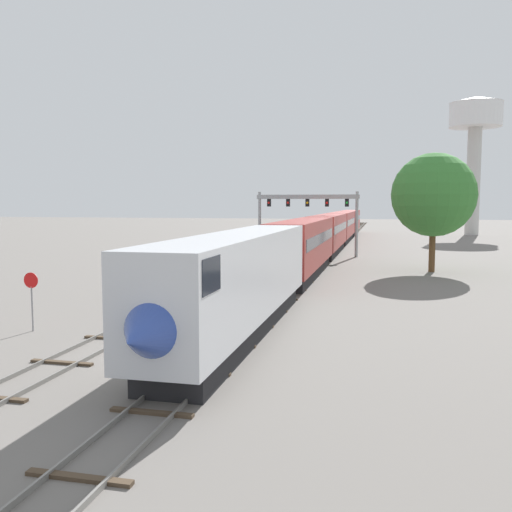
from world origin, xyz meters
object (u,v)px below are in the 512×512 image
at_px(passenger_train, 329,233).
at_px(trackside_tree_left, 434,195).
at_px(signal_gantry, 307,209).
at_px(stop_sign, 31,293).
at_px(water_tower, 475,126).

bearing_deg(passenger_train, trackside_tree_left, -55.74).
relative_size(signal_gantry, stop_sign, 4.20).
relative_size(signal_gantry, trackside_tree_left, 1.13).
relative_size(passenger_train, signal_gantry, 8.88).
bearing_deg(signal_gantry, passenger_train, 55.80).
relative_size(stop_sign, trackside_tree_left, 0.27).
bearing_deg(water_tower, trackside_tree_left, -101.20).
bearing_deg(trackside_tree_left, signal_gantry, 136.04).
bearing_deg(stop_sign, passenger_train, 77.42).
distance_m(passenger_train, stop_sign, 45.93).
height_order(passenger_train, signal_gantry, signal_gantry).
bearing_deg(water_tower, passenger_train, -116.43).
xyz_separation_m(signal_gantry, trackside_tree_left, (13.13, -12.66, 1.36)).
bearing_deg(signal_gantry, stop_sign, -100.58).
bearing_deg(water_tower, stop_sign, -109.96).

